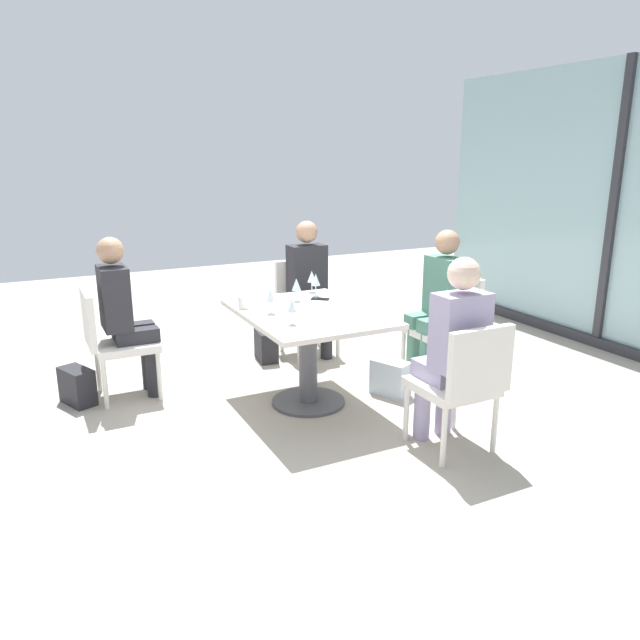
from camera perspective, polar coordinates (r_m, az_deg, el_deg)
The scene contains 21 objects.
ground_plane at distance 4.72m, azimuth -1.10°, elevation -7.78°, with size 12.00×12.00×0.00m, color #A89E8E.
window_wall_backdrop at distance 6.43m, azimuth 25.80°, elevation 8.15°, with size 4.58×0.10×2.70m.
dining_table_main at distance 4.53m, azimuth -1.13°, elevation -1.36°, with size 1.26×0.93×0.73m.
chair_front_left at distance 4.91m, azimuth -18.97°, elevation -1.53°, with size 0.46×0.50×0.87m.
chair_far_left at distance 5.76m, azimuth -1.43°, elevation 1.76°, with size 0.50×0.46×0.87m.
chair_near_window at distance 5.21m, azimuth 11.88°, elevation -0.05°, with size 0.46×0.51×0.87m.
chair_far_right at distance 3.89m, azimuth 13.20°, elevation -5.50°, with size 0.50×0.46×0.87m.
person_front_left at distance 4.87m, azimuth -17.91°, elevation 0.91°, with size 0.34×0.39×1.26m.
person_far_left at distance 5.62m, azimuth -0.97°, elevation 3.53°, with size 0.39×0.34×1.26m.
person_near_window at distance 5.10m, azimuth 11.04°, elevation 2.01°, with size 0.34×0.39×1.26m.
person_far_right at distance 3.90m, azimuth 12.37°, elevation -2.22°, with size 0.39×0.34×1.26m.
wine_glass_0 at distance 4.74m, azimuth -2.23°, elevation 3.29°, with size 0.07×0.07×0.18m.
wine_glass_1 at distance 4.39m, azimuth -4.66°, elevation 2.25°, with size 0.07×0.07×0.18m.
wine_glass_2 at distance 4.10m, azimuth -2.67°, elevation 1.34°, with size 0.07×0.07×0.18m.
wine_glass_3 at distance 5.05m, azimuth -0.78°, elevation 4.05°, with size 0.07×0.07×0.18m.
wine_glass_4 at distance 4.92m, azimuth -0.40°, elevation 3.75°, with size 0.07×0.07×0.18m.
coffee_cup at distance 4.58m, azimuth -7.22°, elevation 1.62°, with size 0.08×0.08×0.09m, color white.
cell_phone_on_table at distance 4.83m, azimuth 0.02°, elevation 1.99°, with size 0.07×0.14×0.01m, color black.
handbag_0 at distance 5.01m, azimuth -21.80°, elevation -5.78°, with size 0.30×0.16×0.28m, color #232328.
handbag_1 at distance 5.63m, azimuth -5.07°, elevation -2.39°, with size 0.30×0.16×0.28m, color #232328.
handbag_2 at distance 4.85m, azimuth 6.63°, elevation -5.41°, with size 0.30×0.16×0.28m, color silver.
Camera 1 is at (3.91, -1.86, 1.86)m, focal length 34.13 mm.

